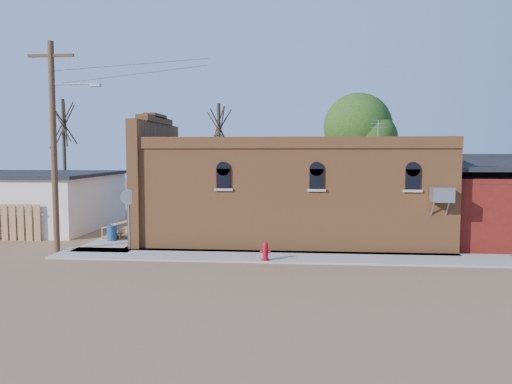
# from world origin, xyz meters

# --- Properties ---
(ground) EXTENTS (120.00, 120.00, 0.00)m
(ground) POSITION_xyz_m (0.00, 0.00, 0.00)
(ground) COLOR brown
(ground) RESTS_ON ground
(sidewalk_south) EXTENTS (19.00, 2.20, 0.08)m
(sidewalk_south) POSITION_xyz_m (1.50, 0.90, 0.04)
(sidewalk_south) COLOR #9E9991
(sidewalk_south) RESTS_ON ground
(sidewalk_west) EXTENTS (2.60, 10.00, 0.08)m
(sidewalk_west) POSITION_xyz_m (-6.30, 6.00, 0.04)
(sidewalk_west) COLOR #9E9991
(sidewalk_west) RESTS_ON ground
(brick_bar) EXTENTS (16.40, 7.97, 6.30)m
(brick_bar) POSITION_xyz_m (1.64, 5.49, 2.34)
(brick_bar) COLOR #AC6434
(brick_bar) RESTS_ON ground
(red_shed) EXTENTS (5.40, 6.40, 4.30)m
(red_shed) POSITION_xyz_m (11.50, 5.50, 2.27)
(red_shed) COLOR #5F1510
(red_shed) RESTS_ON ground
(utility_pole) EXTENTS (3.12, 0.26, 9.00)m
(utility_pole) POSITION_xyz_m (-8.14, 1.20, 4.77)
(utility_pole) COLOR #4C381E
(utility_pole) RESTS_ON ground
(tree_bare_near) EXTENTS (2.80, 2.80, 7.65)m
(tree_bare_near) POSITION_xyz_m (-3.00, 13.00, 5.96)
(tree_bare_near) COLOR #463428
(tree_bare_near) RESTS_ON ground
(tree_bare_far) EXTENTS (2.80, 2.80, 8.16)m
(tree_bare_far) POSITION_xyz_m (-14.00, 14.00, 6.36)
(tree_bare_far) COLOR #463428
(tree_bare_far) RESTS_ON ground
(tree_leafy) EXTENTS (4.40, 4.40, 8.15)m
(tree_leafy) POSITION_xyz_m (6.00, 13.50, 5.93)
(tree_leafy) COLOR #463428
(tree_leafy) RESTS_ON ground
(fire_hydrant) EXTENTS (0.41, 0.38, 0.74)m
(fire_hydrant) POSITION_xyz_m (0.96, -0.00, 0.44)
(fire_hydrant) COLOR #A6091C
(fire_hydrant) RESTS_ON sidewalk_south
(stop_sign) EXTENTS (0.71, 0.26, 2.66)m
(stop_sign) POSITION_xyz_m (-5.17, 1.80, 2.12)
(stop_sign) COLOR #96969B
(stop_sign) RESTS_ON sidewalk_south
(trash_barrel) EXTENTS (0.50, 0.50, 0.71)m
(trash_barrel) POSITION_xyz_m (-6.73, 3.77, 0.44)
(trash_barrel) COLOR navy
(trash_barrel) RESTS_ON sidewalk_west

